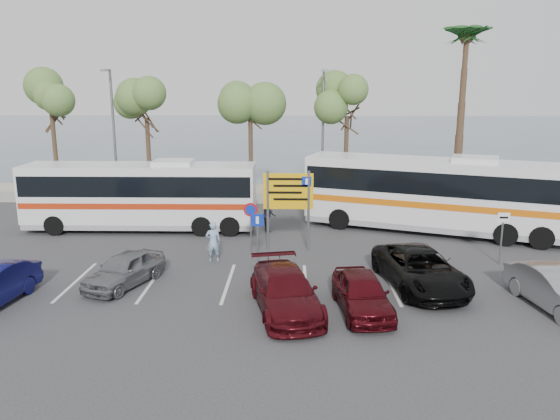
{
  "coord_description": "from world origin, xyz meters",
  "views": [
    {
      "loc": [
        1.27,
        -20.28,
        7.35
      ],
      "look_at": [
        0.64,
        3.0,
        1.9
      ],
      "focal_mm": 35.0,
      "sensor_mm": 36.0,
      "label": 1
    }
  ],
  "objects_px": {
    "coach_bus_left": "(141,198)",
    "car_red": "(362,293)",
    "direction_sign": "(288,197)",
    "pedestrian_far": "(269,214)",
    "car_silver_a": "(124,269)",
    "car_silver_b": "(558,289)",
    "street_lamp_left": "(113,128)",
    "pedestrian_near": "(213,242)",
    "suv_black": "(420,269)",
    "coach_bus_right": "(432,197)",
    "street_lamp_right": "(323,129)",
    "car_maroon": "(285,291)"
  },
  "relations": [
    {
      "from": "coach_bus_left",
      "to": "pedestrian_far",
      "type": "height_order",
      "value": "coach_bus_left"
    },
    {
      "from": "suv_black",
      "to": "pedestrian_far",
      "type": "bearing_deg",
      "value": 117.48
    },
    {
      "from": "car_red",
      "to": "car_silver_b",
      "type": "xyz_separation_m",
      "value": [
        6.5,
        0.4,
        0.04
      ]
    },
    {
      "from": "suv_black",
      "to": "coach_bus_right",
      "type": "bearing_deg",
      "value": 63.88
    },
    {
      "from": "car_red",
      "to": "suv_black",
      "type": "bearing_deg",
      "value": 37.03
    },
    {
      "from": "street_lamp_left",
      "to": "coach_bus_left",
      "type": "distance_m",
      "value": 8.37
    },
    {
      "from": "pedestrian_far",
      "to": "direction_sign",
      "type": "bearing_deg",
      "value": -173.27
    },
    {
      "from": "pedestrian_near",
      "to": "street_lamp_right",
      "type": "bearing_deg",
      "value": -123.09
    },
    {
      "from": "car_maroon",
      "to": "suv_black",
      "type": "distance_m",
      "value": 5.41
    },
    {
      "from": "coach_bus_right",
      "to": "street_lamp_right",
      "type": "bearing_deg",
      "value": 126.22
    },
    {
      "from": "street_lamp_left",
      "to": "pedestrian_far",
      "type": "bearing_deg",
      "value": -35.07
    },
    {
      "from": "pedestrian_far",
      "to": "coach_bus_left",
      "type": "bearing_deg",
      "value": 79.82
    },
    {
      "from": "car_red",
      "to": "pedestrian_near",
      "type": "relative_size",
      "value": 2.23
    },
    {
      "from": "coach_bus_left",
      "to": "car_red",
      "type": "bearing_deg",
      "value": -45.0
    },
    {
      "from": "street_lamp_left",
      "to": "pedestrian_far",
      "type": "height_order",
      "value": "street_lamp_left"
    },
    {
      "from": "car_silver_b",
      "to": "coach_bus_left",
      "type": "bearing_deg",
      "value": 139.13
    },
    {
      "from": "street_lamp_left",
      "to": "coach_bus_right",
      "type": "xyz_separation_m",
      "value": [
        18.14,
        -7.02,
        -2.79
      ]
    },
    {
      "from": "car_maroon",
      "to": "street_lamp_right",
      "type": "bearing_deg",
      "value": 70.9
    },
    {
      "from": "car_red",
      "to": "pedestrian_near",
      "type": "bearing_deg",
      "value": 131.67
    },
    {
      "from": "car_silver_b",
      "to": "pedestrian_far",
      "type": "height_order",
      "value": "pedestrian_far"
    },
    {
      "from": "direction_sign",
      "to": "car_maroon",
      "type": "height_order",
      "value": "direction_sign"
    },
    {
      "from": "suv_black",
      "to": "car_red",
      "type": "bearing_deg",
      "value": -146.34
    },
    {
      "from": "street_lamp_right",
      "to": "coach_bus_left",
      "type": "xyz_separation_m",
      "value": [
        -9.5,
        -7.02,
        -2.93
      ]
    },
    {
      "from": "direction_sign",
      "to": "car_silver_b",
      "type": "distance_m",
      "value": 11.12
    },
    {
      "from": "street_lamp_left",
      "to": "car_silver_a",
      "type": "bearing_deg",
      "value": -71.38
    },
    {
      "from": "car_maroon",
      "to": "car_silver_b",
      "type": "bearing_deg",
      "value": -9.89
    },
    {
      "from": "coach_bus_right",
      "to": "pedestrian_far",
      "type": "xyz_separation_m",
      "value": [
        -8.14,
        0.0,
        -0.95
      ]
    },
    {
      "from": "coach_bus_left",
      "to": "car_maroon",
      "type": "distance_m",
      "value": 12.54
    },
    {
      "from": "coach_bus_right",
      "to": "suv_black",
      "type": "xyz_separation_m",
      "value": [
        -2.24,
        -7.72,
        -1.11
      ]
    },
    {
      "from": "direction_sign",
      "to": "suv_black",
      "type": "xyz_separation_m",
      "value": [
        4.9,
        -4.41,
        -1.72
      ]
    },
    {
      "from": "pedestrian_near",
      "to": "street_lamp_left",
      "type": "bearing_deg",
      "value": -66.72
    },
    {
      "from": "coach_bus_right",
      "to": "suv_black",
      "type": "relative_size",
      "value": 2.5
    },
    {
      "from": "street_lamp_right",
      "to": "pedestrian_near",
      "type": "relative_size",
      "value": 4.65
    },
    {
      "from": "car_silver_a",
      "to": "pedestrian_far",
      "type": "xyz_separation_m",
      "value": [
        5.0,
        7.82,
        0.24
      ]
    },
    {
      "from": "street_lamp_right",
      "to": "pedestrian_near",
      "type": "height_order",
      "value": "street_lamp_right"
    },
    {
      "from": "car_silver_a",
      "to": "car_silver_b",
      "type": "height_order",
      "value": "car_silver_b"
    },
    {
      "from": "street_lamp_left",
      "to": "suv_black",
      "type": "xyz_separation_m",
      "value": [
        15.9,
        -14.74,
        -3.89
      ]
    },
    {
      "from": "street_lamp_right",
      "to": "car_red",
      "type": "xyz_separation_m",
      "value": [
        0.5,
        -17.02,
        -3.94
      ]
    },
    {
      "from": "direction_sign",
      "to": "pedestrian_far",
      "type": "distance_m",
      "value": 3.79
    },
    {
      "from": "car_silver_a",
      "to": "car_red",
      "type": "height_order",
      "value": "car_red"
    },
    {
      "from": "street_lamp_right",
      "to": "coach_bus_left",
      "type": "relative_size",
      "value": 0.69
    },
    {
      "from": "direction_sign",
      "to": "street_lamp_left",
      "type": "bearing_deg",
      "value": 136.83
    },
    {
      "from": "car_red",
      "to": "car_silver_b",
      "type": "bearing_deg",
      "value": -3.07
    },
    {
      "from": "street_lamp_left",
      "to": "street_lamp_right",
      "type": "relative_size",
      "value": 1.0
    },
    {
      "from": "car_maroon",
      "to": "car_silver_b",
      "type": "relative_size",
      "value": 1.11
    },
    {
      "from": "car_maroon",
      "to": "pedestrian_far",
      "type": "bearing_deg",
      "value": 83.31
    },
    {
      "from": "car_silver_b",
      "to": "coach_bus_right",
      "type": "bearing_deg",
      "value": 90.29
    },
    {
      "from": "coach_bus_left",
      "to": "pedestrian_near",
      "type": "bearing_deg",
      "value": -48.65
    },
    {
      "from": "car_red",
      "to": "pedestrian_far",
      "type": "height_order",
      "value": "pedestrian_far"
    },
    {
      "from": "coach_bus_left",
      "to": "car_silver_b",
      "type": "distance_m",
      "value": 19.12
    }
  ]
}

